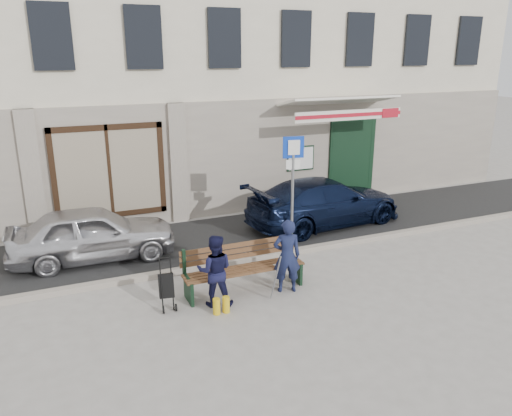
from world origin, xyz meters
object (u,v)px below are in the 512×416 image
bench (242,269)px  man (287,256)px  car_navy (325,202)px  stroller (166,287)px  car_silver (93,233)px  parking_sign (293,175)px  woman (215,271)px

bench → man: man is taller
car_navy → stroller: car_navy is taller
car_silver → stroller: bearing=-159.6°
car_silver → parking_sign: (4.41, -1.09, 1.16)m
car_navy → woman: (-4.15, -3.11, 0.05)m
car_silver → car_navy: (5.96, 0.01, 0.02)m
car_silver → stroller: 3.03m
parking_sign → bench: (-1.94, -1.68, -1.32)m
car_silver → car_navy: car_navy is taller
car_silver → bench: car_silver is taller
parking_sign → man: size_ratio=1.81×
bench → woman: bearing=-153.6°
woman → man: bearing=-159.2°
bench → stroller: bearing=-176.5°
stroller → car_silver: bearing=116.9°
car_navy → stroller: size_ratio=4.65×
man → woman: (-1.45, 0.02, -0.05)m
car_navy → parking_sign: (-1.55, -1.11, 1.14)m
man → stroller: (-2.30, 0.25, -0.32)m
car_silver → man: size_ratio=2.46×
parking_sign → car_silver: bearing=176.4°
car_navy → woman: 5.18m
woman → bench: bearing=-132.2°
bench → car_navy: bearing=38.5°
car_silver → woman: 3.59m
parking_sign → bench: 2.88m
bench → woman: 0.76m
stroller → man: bearing=2.2°
car_navy → stroller: 5.77m
car_silver → car_navy: size_ratio=0.82×
parking_sign → bench: bearing=-128.9°
bench → man: (0.80, -0.34, 0.27)m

